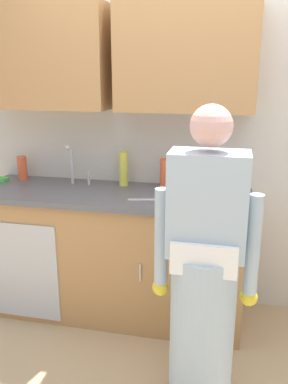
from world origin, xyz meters
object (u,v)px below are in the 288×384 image
at_px(bottle_water_tall, 230,182).
at_px(bottle_water_short, 190,178).
at_px(sink, 70,191).
at_px(cup_by_sink, 175,191).
at_px(bottle_cleaner_spray, 22,168).
at_px(bottle_dish_liquid, 124,169).
at_px(knife_on_counter, 146,200).
at_px(bottle_soap, 165,174).
at_px(person_at_sink, 204,287).
at_px(sponge, 0,179).

bearing_deg(bottle_water_tall, bottle_water_short, 174.02).
relative_size(sink, cup_by_sink, 4.99).
bearing_deg(bottle_water_short, bottle_water_tall, -5.98).
distance_m(bottle_water_tall, bottle_cleaner_spray, 1.60).
bearing_deg(bottle_water_tall, bottle_dish_liquid, 176.44).
xyz_separation_m(bottle_water_short, cup_by_sink, (-0.07, -0.23, -0.04)).
bearing_deg(knife_on_counter, bottle_water_tall, 13.86).
bearing_deg(cup_by_sink, bottle_water_tall, 29.69).
bearing_deg(knife_on_counter, sink, 153.86).
bearing_deg(bottle_dish_liquid, sink, -152.77).
relative_size(bottle_soap, bottle_water_short, 1.25).
xyz_separation_m(person_at_sink, bottle_water_short, (-0.18, 0.92, 0.34)).
bearing_deg(person_at_sink, bottle_dish_liquid, 125.88).
bearing_deg(bottle_cleaner_spray, sponge, -149.56).
height_order(bottle_water_tall, bottle_cleaner_spray, bottle_cleaner_spray).
distance_m(bottle_water_short, cup_by_sink, 0.24).
relative_size(cup_by_sink, sponge, 0.91).
bearing_deg(bottle_cleaner_spray, bottle_water_tall, -1.48).
bearing_deg(bottle_water_tall, bottle_cleaner_spray, 178.52).
xyz_separation_m(sink, bottle_dish_liquid, (0.35, 0.18, 0.14)).
bearing_deg(bottle_water_short, bottle_dish_liquid, 177.79).
relative_size(bottle_dish_liquid, bottle_water_tall, 1.51).
xyz_separation_m(person_at_sink, cup_by_sink, (-0.26, 0.69, 0.30)).
relative_size(bottle_water_short, sponge, 1.64).
xyz_separation_m(person_at_sink, bottle_soap, (-0.36, 0.89, 0.36)).
bearing_deg(bottle_water_short, sponge, -177.12).
xyz_separation_m(sink, person_at_sink, (1.03, -0.76, -0.23)).
distance_m(bottle_water_tall, knife_on_counter, 0.61).
relative_size(bottle_dish_liquid, bottle_soap, 1.13).
height_order(bottle_dish_liquid, bottle_cleaner_spray, bottle_dish_liquid).
xyz_separation_m(bottle_cleaner_spray, bottle_water_short, (1.32, -0.01, -0.00)).
bearing_deg(sink, knife_on_counter, -13.17).
height_order(bottle_cleaner_spray, cup_by_sink, bottle_cleaner_spray).
distance_m(sink, sponge, 0.62).
relative_size(bottle_dish_liquid, knife_on_counter, 1.06).
bearing_deg(sink, cup_by_sink, -4.93).
height_order(bottle_soap, knife_on_counter, bottle_soap).
height_order(knife_on_counter, sponge, sponge).
xyz_separation_m(sink, bottle_cleaner_spray, (-0.47, 0.17, 0.11)).
distance_m(person_at_sink, bottle_dish_liquid, 1.22).
distance_m(bottle_soap, sponge, 1.29).
bearing_deg(cup_by_sink, bottle_cleaner_spray, 169.02).
distance_m(bottle_dish_liquid, bottle_water_short, 0.50).
relative_size(person_at_sink, bottle_dish_liquid, 6.35).
distance_m(person_at_sink, sponge, 1.87).
xyz_separation_m(cup_by_sink, sponge, (-1.39, 0.16, -0.04)).
bearing_deg(bottle_cleaner_spray, sink, -20.46).
xyz_separation_m(bottle_cleaner_spray, sponge, (-0.15, -0.09, -0.08)).
distance_m(bottle_soap, bottle_water_short, 0.19).
bearing_deg(person_at_sink, bottle_water_short, 101.13).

